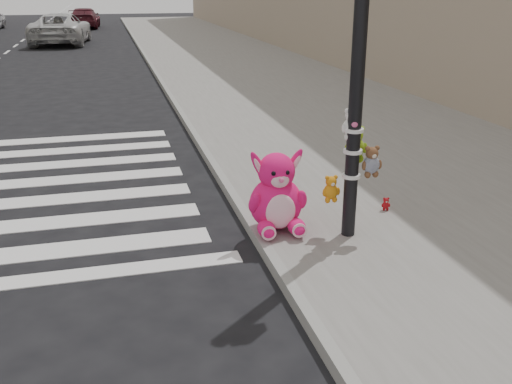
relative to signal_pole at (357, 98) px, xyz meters
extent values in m
plane|color=black|center=(-2.62, -1.82, -1.81)|extent=(120.00, 120.00, 0.00)
cube|color=slate|center=(2.38, 8.18, -1.74)|extent=(7.00, 80.00, 0.14)
cube|color=gray|center=(-1.07, 8.18, -1.74)|extent=(0.12, 80.00, 0.15)
cylinder|color=black|center=(-0.02, -0.02, 0.33)|extent=(0.16, 0.16, 4.00)
cylinder|color=white|center=(-0.02, -0.02, -0.92)|extent=(0.22, 0.22, 0.04)
cylinder|color=white|center=(-0.02, -0.02, -0.62)|extent=(0.22, 0.22, 0.04)
cylinder|color=white|center=(-0.02, -0.02, -0.37)|extent=(0.22, 0.22, 0.04)
ellipsoid|color=#F9156E|center=(-1.02, 0.10, -1.57)|extent=(0.23, 0.36, 0.19)
ellipsoid|color=#F9156E|center=(-0.65, 0.08, -1.57)|extent=(0.23, 0.36, 0.19)
ellipsoid|color=#F9156E|center=(-0.82, 0.38, -1.34)|extent=(0.68, 0.59, 0.66)
ellipsoid|color=#F9BFD1|center=(-0.83, 0.15, -1.36)|extent=(0.37, 0.14, 0.43)
sphere|color=#F9156E|center=(-0.82, 0.38, -0.92)|extent=(0.47, 0.47, 0.45)
ellipsoid|color=#F9156E|center=(-1.03, 0.41, -0.86)|extent=(0.32, 0.11, 0.45)
ellipsoid|color=#F9156E|center=(-0.61, 0.39, -0.86)|extent=(0.32, 0.11, 0.45)
imported|color=silver|center=(-4.84, 26.44, -1.02)|extent=(3.06, 5.83, 1.57)
imported|color=#4F1620|center=(-3.91, 37.80, -1.12)|extent=(2.16, 4.84, 1.38)
camera|label=1|loc=(-2.69, -5.88, 1.21)|focal=40.00mm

